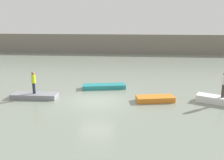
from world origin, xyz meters
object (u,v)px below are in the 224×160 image
object	(u,v)px
rowboat_grey	(35,96)
person_white_shirt	(224,83)
rowboat_teal	(104,86)
person_hiviz_shirt	(33,81)
rowboat_white	(222,101)
rowboat_orange	(155,99)

from	to	relation	value
rowboat_grey	person_white_shirt	bearing A→B (deg)	-1.57
rowboat_teal	person_hiviz_shirt	bearing A→B (deg)	-158.70
rowboat_white	person_hiviz_shirt	xyz separation A→B (m)	(-13.71, 0.11, 1.04)
rowboat_orange	rowboat_white	distance (m)	4.66
rowboat_orange	person_white_shirt	world-z (taller)	person_white_shirt
rowboat_white	person_hiviz_shirt	world-z (taller)	person_hiviz_shirt
person_hiviz_shirt	person_white_shirt	bearing A→B (deg)	-0.45
rowboat_orange	person_white_shirt	size ratio (longest dim) A/B	1.52
rowboat_white	person_white_shirt	xyz separation A→B (m)	(0.00, -0.00, 1.25)
rowboat_teal	person_white_shirt	world-z (taller)	person_white_shirt
rowboat_orange	person_white_shirt	xyz separation A→B (m)	(4.66, -0.16, 1.31)
rowboat_teal	rowboat_orange	distance (m)	5.15
rowboat_teal	rowboat_white	distance (m)	9.37
rowboat_grey	person_white_shirt	distance (m)	13.77
person_hiviz_shirt	rowboat_teal	bearing A→B (deg)	32.38
rowboat_grey	person_hiviz_shirt	distance (m)	1.11
rowboat_teal	person_hiviz_shirt	world-z (taller)	person_hiviz_shirt
rowboat_orange	person_hiviz_shirt	size ratio (longest dim) A/B	1.62
rowboat_teal	person_white_shirt	bearing A→B (deg)	-31.23
rowboat_teal	rowboat_white	world-z (taller)	rowboat_white
rowboat_teal	rowboat_orange	size ratio (longest dim) A/B	1.36
rowboat_grey	rowboat_white	bearing A→B (deg)	-1.57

